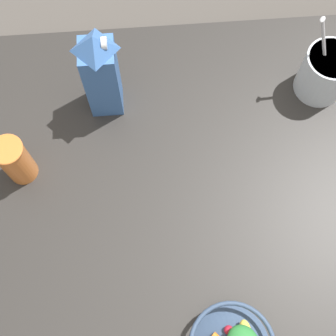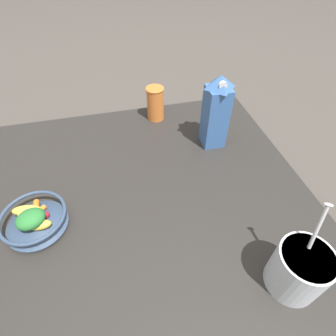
{
  "view_description": "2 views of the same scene",
  "coord_description": "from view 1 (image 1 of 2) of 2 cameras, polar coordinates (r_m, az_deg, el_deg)",
  "views": [
    {
      "loc": [
        -0.24,
        0.19,
        1.12
      ],
      "look_at": [
        0.15,
        0.16,
        0.1
      ],
      "focal_mm": 50.0,
      "sensor_mm": 36.0,
      "label": 1
    },
    {
      "loc": [
        0.02,
        -0.43,
        0.7
      ],
      "look_at": [
        0.16,
        0.14,
        0.11
      ],
      "focal_mm": 28.0,
      "sensor_mm": 36.0,
      "label": 2
    }
  ],
  "objects": [
    {
      "name": "milk_carton",
      "position": [
        1.12,
        -8.16,
        11.38
      ],
      "size": [
        0.08,
        0.08,
        0.28
      ],
      "color": "#3D6BB2",
      "rests_on": "countertop"
    },
    {
      "name": "countertop",
      "position": [
        1.14,
        8.71,
        -7.97
      ],
      "size": [
        1.2,
        1.2,
        0.04
      ],
      "color": "#2D2B28",
      "rests_on": "ground_plane"
    },
    {
      "name": "ground_plane",
      "position": [
        1.16,
        8.57,
        -8.19
      ],
      "size": [
        6.0,
        6.0,
        0.0
      ],
      "primitive_type": "plane",
      "color": "#4C4742"
    },
    {
      "name": "drinking_cup",
      "position": [
        1.14,
        -18.14,
        0.9
      ],
      "size": [
        0.07,
        0.07,
        0.14
      ],
      "color": "orange",
      "rests_on": "countertop"
    },
    {
      "name": "yogurt_tub",
      "position": [
        1.25,
        18.63,
        11.08
      ],
      "size": [
        0.12,
        0.12,
        0.24
      ],
      "color": "silver",
      "rests_on": "countertop"
    }
  ]
}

